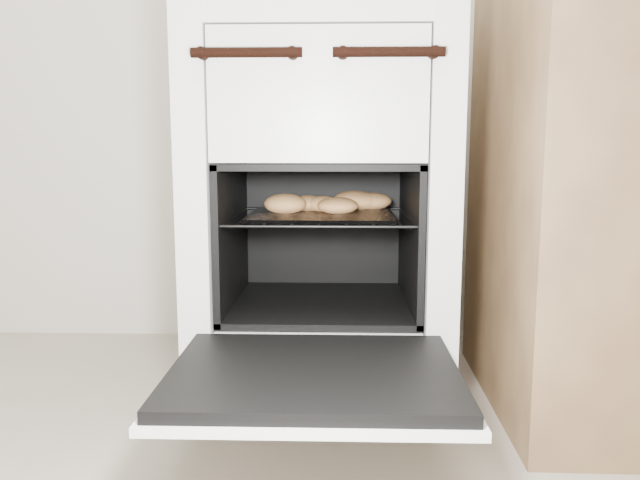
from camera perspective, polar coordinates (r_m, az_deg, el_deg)
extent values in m
cube|color=silver|center=(1.43, 0.17, 2.95)|extent=(0.53, 0.57, 0.82)
cylinder|color=black|center=(1.15, -6.74, 16.66)|extent=(0.20, 0.02, 0.02)
cylinder|color=black|center=(1.14, 6.30, 16.73)|extent=(0.20, 0.02, 0.02)
cube|color=black|center=(1.03, -0.54, -12.12)|extent=(0.46, 0.36, 0.02)
cube|color=silver|center=(1.03, -0.53, -12.95)|extent=(0.48, 0.37, 0.01)
cylinder|color=black|center=(1.38, -7.87, 2.17)|extent=(0.01, 0.37, 0.01)
cylinder|color=black|center=(1.37, 8.11, 2.12)|extent=(0.01, 0.37, 0.01)
cylinder|color=black|center=(1.19, -0.15, 1.22)|extent=(0.38, 0.01, 0.01)
cylinder|color=black|center=(1.54, 0.27, 2.90)|extent=(0.38, 0.01, 0.01)
cylinder|color=black|center=(1.38, -6.59, 2.17)|extent=(0.00, 0.36, 0.00)
cylinder|color=black|center=(1.37, -4.38, 2.18)|extent=(0.00, 0.36, 0.00)
cylinder|color=black|center=(1.36, -2.15, 2.17)|extent=(0.00, 0.36, 0.00)
cylinder|color=black|center=(1.36, 0.09, 2.17)|extent=(0.00, 0.36, 0.00)
cylinder|color=black|center=(1.36, 2.33, 2.16)|extent=(0.00, 0.36, 0.00)
cylinder|color=black|center=(1.36, 4.58, 2.15)|extent=(0.00, 0.36, 0.00)
cylinder|color=black|center=(1.37, 6.81, 2.13)|extent=(0.00, 0.36, 0.00)
cube|color=white|center=(1.34, 0.07, 2.31)|extent=(0.30, 0.27, 0.01)
ellipsoid|color=tan|center=(1.34, -3.20, 3.34)|extent=(0.12, 0.12, 0.04)
ellipsoid|color=tan|center=(1.39, -1.05, 3.39)|extent=(0.11, 0.11, 0.04)
ellipsoid|color=tan|center=(1.43, 3.12, 3.67)|extent=(0.12, 0.12, 0.04)
ellipsoid|color=tan|center=(1.43, 4.78, 3.58)|extent=(0.12, 0.12, 0.04)
ellipsoid|color=tan|center=(1.42, 3.73, 3.61)|extent=(0.11, 0.11, 0.04)
ellipsoid|color=tan|center=(1.33, 1.61, 3.17)|extent=(0.11, 0.11, 0.04)
ellipsoid|color=tan|center=(1.38, 0.26, 3.34)|extent=(0.10, 0.10, 0.04)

